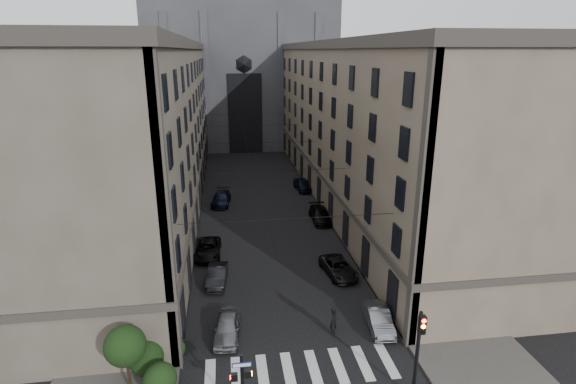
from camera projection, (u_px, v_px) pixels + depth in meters
name	position (u px, v px, depth m)	size (l,w,h in m)	color
sidewalk_left	(172.00, 204.00, 54.05)	(7.00, 80.00, 0.15)	#383533
sidewalk_right	(341.00, 197.00, 56.90)	(7.00, 80.00, 0.15)	#383533
zebra_crossing	(301.00, 369.00, 26.23)	(11.00, 3.20, 0.01)	beige
building_left	(139.00, 128.00, 50.87)	(13.60, 60.60, 18.85)	#4B453A
building_right	(367.00, 123.00, 54.50)	(13.60, 60.60, 18.85)	brown
gothic_tower	(241.00, 50.00, 86.92)	(35.00, 23.00, 58.00)	#2D2D33
pedestrian_signal_left	(242.00, 384.00, 21.76)	(1.02, 0.38, 4.00)	black
traffic_light_right	(419.00, 345.00, 23.10)	(0.34, 0.50, 5.20)	black
shrub_cluster	(144.00, 357.00, 24.52)	(3.90, 4.40, 3.90)	black
tram_wires	(258.00, 144.00, 52.97)	(14.00, 60.00, 0.43)	black
car_left_near	(227.00, 327.00, 28.99)	(1.65, 4.09, 1.39)	slate
car_left_midnear	(217.00, 276.00, 35.67)	(1.43, 4.09, 1.35)	black
car_left_midfar	(208.00, 249.00, 40.52)	(2.22, 4.82, 1.34)	black
car_left_far	(221.00, 199.00, 54.11)	(2.05, 5.04, 1.46)	black
car_right_near	(379.00, 319.00, 29.97)	(1.42, 4.06, 1.34)	slate
car_right_midnear	(339.00, 268.00, 37.07)	(2.13, 4.62, 1.28)	black
car_right_midfar	(321.00, 215.00, 48.77)	(2.03, 4.98, 1.45)	black
car_right_far	(303.00, 185.00, 59.57)	(1.83, 4.55, 1.55)	black
pedestrian	(334.00, 321.00, 29.13)	(0.73, 0.48, 2.01)	black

